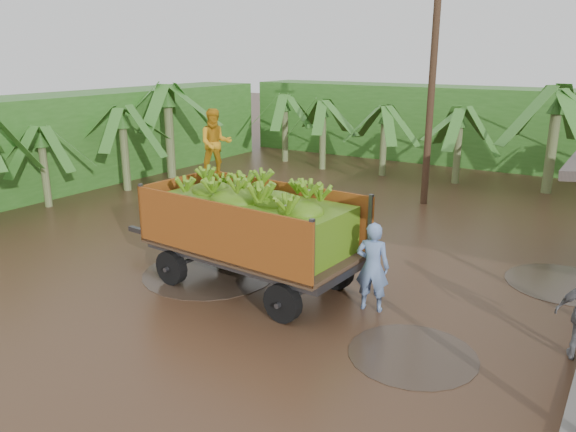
{
  "coord_description": "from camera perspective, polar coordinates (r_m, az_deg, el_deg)",
  "views": [
    {
      "loc": [
        5.39,
        -11.42,
        5.18
      ],
      "look_at": [
        -1.08,
        -1.27,
        1.66
      ],
      "focal_mm": 35.0,
      "sensor_mm": 36.0,
      "label": 1
    }
  ],
  "objects": [
    {
      "name": "man_blue",
      "position": [
        11.67,
        8.58,
        -5.12
      ],
      "size": [
        0.77,
        0.59,
        1.9
      ],
      "primitive_type": "imported",
      "rotation": [
        0.0,
        0.0,
        3.36
      ],
      "color": "#6786BD",
      "rests_on": "ground"
    },
    {
      "name": "ground",
      "position": [
        13.65,
        6.75,
        -6.1
      ],
      "size": [
        100.0,
        100.0,
        0.0
      ],
      "primitive_type": "plane",
      "color": "black",
      "rests_on": "ground"
    },
    {
      "name": "hedge_north",
      "position": [
        28.6,
        17.52,
        8.79
      ],
      "size": [
        22.0,
        3.0,
        3.6
      ],
      "primitive_type": "cube",
      "color": "#2D661E",
      "rests_on": "ground"
    },
    {
      "name": "hedge_west",
      "position": [
        25.0,
        -18.99,
        7.68
      ],
      "size": [
        3.0,
        18.0,
        3.6
      ],
      "primitive_type": "cube",
      "color": "#2D661E",
      "rests_on": "ground"
    },
    {
      "name": "banana_trailer",
      "position": [
        12.56,
        -3.74,
        -0.88
      ],
      "size": [
        6.8,
        2.66,
        3.89
      ],
      "rotation": [
        0.0,
        0.0,
        -0.07
      ],
      "color": "#C0621B",
      "rests_on": "ground"
    },
    {
      "name": "banana_plants",
      "position": [
        20.96,
        3.19,
        6.99
      ],
      "size": [
        24.1,
        20.13,
        4.08
      ],
      "color": "#2D661E",
      "rests_on": "ground"
    },
    {
      "name": "utility_pole",
      "position": [
        19.92,
        14.38,
        12.37
      ],
      "size": [
        1.2,
        0.24,
        7.84
      ],
      "color": "#47301E",
      "rests_on": "ground"
    }
  ]
}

